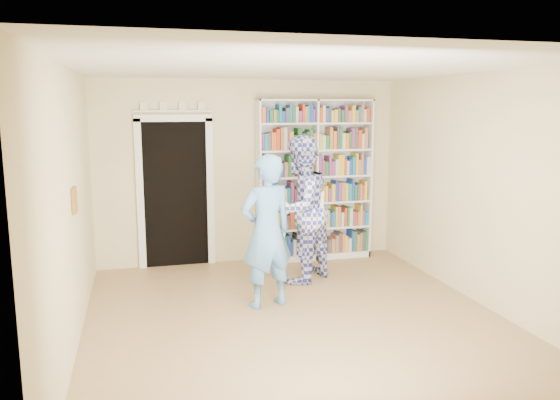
# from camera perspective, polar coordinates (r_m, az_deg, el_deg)

# --- Properties ---
(floor) EXTENTS (5.00, 5.00, 0.00)m
(floor) POSITION_cam_1_polar(r_m,az_deg,el_deg) (6.11, 1.75, -12.47)
(floor) COLOR #A2794E
(floor) RESTS_ON ground
(ceiling) EXTENTS (5.00, 5.00, 0.00)m
(ceiling) POSITION_cam_1_polar(r_m,az_deg,el_deg) (5.67, 1.90, 13.67)
(ceiling) COLOR white
(ceiling) RESTS_ON wall_back
(wall_back) EXTENTS (4.50, 0.00, 4.50)m
(wall_back) POSITION_cam_1_polar(r_m,az_deg,el_deg) (8.15, -3.17, 2.95)
(wall_back) COLOR beige
(wall_back) RESTS_ON floor
(wall_left) EXTENTS (0.00, 5.00, 5.00)m
(wall_left) POSITION_cam_1_polar(r_m,az_deg,el_deg) (5.55, -21.06, -0.88)
(wall_left) COLOR beige
(wall_left) RESTS_ON floor
(wall_right) EXTENTS (0.00, 5.00, 5.00)m
(wall_right) POSITION_cam_1_polar(r_m,az_deg,el_deg) (6.73, 20.53, 0.91)
(wall_right) COLOR beige
(wall_right) RESTS_ON floor
(bookshelf) EXTENTS (1.76, 0.33, 2.42)m
(bookshelf) POSITION_cam_1_polar(r_m,az_deg,el_deg) (8.26, 3.60, 2.14)
(bookshelf) COLOR white
(bookshelf) RESTS_ON floor
(doorway) EXTENTS (1.10, 0.08, 2.43)m
(doorway) POSITION_cam_1_polar(r_m,az_deg,el_deg) (8.00, -10.87, 1.44)
(doorway) COLOR black
(doorway) RESTS_ON floor
(wall_art) EXTENTS (0.03, 0.25, 0.25)m
(wall_art) POSITION_cam_1_polar(r_m,az_deg,el_deg) (5.73, -20.68, -0.03)
(wall_art) COLOR brown
(wall_art) RESTS_ON wall_left
(man_blue) EXTENTS (0.74, 0.59, 1.78)m
(man_blue) POSITION_cam_1_polar(r_m,az_deg,el_deg) (6.27, -1.39, -3.34)
(man_blue) COLOR #5E95D1
(man_blue) RESTS_ON floor
(man_plaid) EXTENTS (1.20, 1.16, 1.94)m
(man_plaid) POSITION_cam_1_polar(r_m,az_deg,el_deg) (7.19, 2.10, -0.99)
(man_plaid) COLOR #33389C
(man_plaid) RESTS_ON floor
(paper_sheet) EXTENTS (0.22, 0.05, 0.32)m
(paper_sheet) POSITION_cam_1_polar(r_m,az_deg,el_deg) (7.07, 3.68, -0.39)
(paper_sheet) COLOR white
(paper_sheet) RESTS_ON man_plaid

